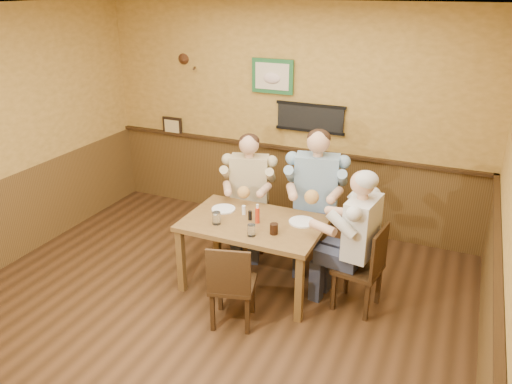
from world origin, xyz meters
The scene contains 17 objects.
room centered at (0.13, 0.17, 1.69)m, with size 5.02×5.03×2.81m.
dining_table centered at (0.25, 0.86, 0.66)m, with size 1.40×0.90×0.75m.
chair_back_left centered at (-0.13, 1.61, 0.45)m, with size 0.41×0.41×0.89m, color #382412, non-canonical shape.
chair_back_right centered at (0.66, 1.65, 0.49)m, with size 0.45×0.45×0.98m, color #382412, non-canonical shape.
chair_right_end centered at (1.34, 0.92, 0.45)m, with size 0.42×0.42×0.90m, color #382412, non-canonical shape.
chair_near_side centered at (0.33, 0.21, 0.43)m, with size 0.40×0.40×0.86m, color #382412, non-canonical shape.
diner_tan_shirt centered at (-0.13, 1.61, 0.64)m, with size 0.59×0.59×1.28m, color beige, non-canonical shape.
diner_blue_polo centered at (0.66, 1.65, 0.70)m, with size 0.64×0.64×1.39m, color #7C9EBB, non-canonical shape.
diner_white_elder centered at (1.34, 0.92, 0.64)m, with size 0.59×0.59×1.29m, color silver, non-canonical shape.
water_glass_left centered at (-0.06, 0.66, 0.81)m, with size 0.08×0.08×0.13m, color white.
water_glass_mid centered at (0.36, 0.57, 0.81)m, with size 0.08×0.08×0.12m, color white.
cola_tumbler centered at (0.54, 0.69, 0.80)m, with size 0.08×0.08×0.11m, color black.
hot_sauce_bottle centered at (0.30, 0.85, 0.84)m, with size 0.04×0.04×0.18m, color #B32D13.
salt_shaker centered at (0.10, 0.97, 0.80)m, with size 0.04×0.04×0.10m, color white.
pepper_shaker centered at (0.21, 0.88, 0.80)m, with size 0.04×0.04×0.10m, color black.
plate_far_left centered at (-0.15, 0.99, 0.76)m, with size 0.25×0.25×0.02m, color white.
plate_far_right centered at (0.71, 1.03, 0.76)m, with size 0.27×0.27×0.02m, color white.
Camera 1 is at (2.10, -3.28, 2.98)m, focal length 35.00 mm.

